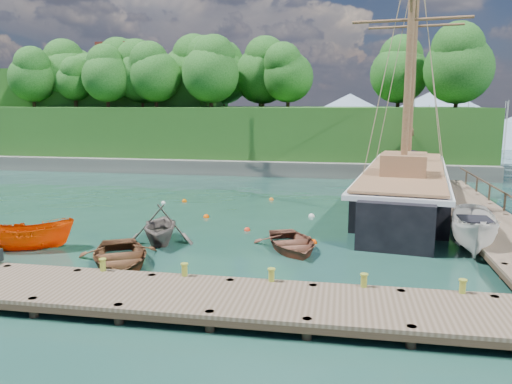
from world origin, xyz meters
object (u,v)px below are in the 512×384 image
at_px(rowboat_2, 291,249).
at_px(cabin_boat_white, 473,250).
at_px(rowboat_0, 120,265).
at_px(schooner, 404,191).
at_px(rowboat_1, 161,242).
at_px(motorboat_orange, 32,249).

xyz_separation_m(rowboat_2, cabin_boat_white, (7.94, 1.25, 0.00)).
xyz_separation_m(rowboat_0, schooner, (12.52, 13.48, 1.08)).
distance_m(rowboat_1, schooner, 15.75).
distance_m(motorboat_orange, schooner, 21.19).
bearing_deg(rowboat_2, rowboat_1, 157.93).
height_order(rowboat_2, cabin_boat_white, cabin_boat_white).
relative_size(rowboat_2, schooner, 0.15).
distance_m(rowboat_1, cabin_boat_white, 14.12).
bearing_deg(schooner, rowboat_1, -131.47).
relative_size(rowboat_1, rowboat_2, 0.89).
height_order(rowboat_0, schooner, schooner).
relative_size(cabin_boat_white, schooner, 0.19).
bearing_deg(motorboat_orange, rowboat_1, -89.22).
height_order(cabin_boat_white, schooner, schooner).
bearing_deg(rowboat_1, schooner, 25.48).
relative_size(rowboat_1, schooner, 0.14).
height_order(rowboat_0, rowboat_1, rowboat_1).
height_order(rowboat_2, schooner, schooner).
relative_size(rowboat_0, rowboat_1, 1.26).
bearing_deg(rowboat_0, rowboat_1, 55.63).
relative_size(motorboat_orange, schooner, 0.14).
distance_m(rowboat_0, rowboat_1, 3.44).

